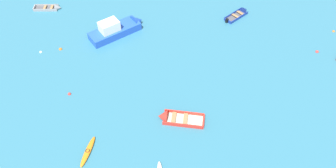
# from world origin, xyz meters

# --- Properties ---
(motor_launch_blue_cluster_outer) EXTENTS (6.76, 5.46, 2.46)m
(motor_launch_blue_cluster_outer) POSITION_xyz_m (-5.66, 33.07, 0.68)
(motor_launch_blue_cluster_outer) COLOR blue
(motor_launch_blue_cluster_outer) RESTS_ON ground_plane
(rowboat_grey_outer_right) EXTENTS (3.54, 1.20, 1.03)m
(rowboat_grey_outer_right) POSITION_xyz_m (-14.56, 38.16, 0.16)
(rowboat_grey_outer_right) COLOR #4C4C51
(rowboat_grey_outer_right) RESTS_ON ground_plane
(kayak_orange_far_back) EXTENTS (1.23, 3.11, 0.29)m
(kayak_orange_far_back) POSITION_xyz_m (-7.11, 16.91, 0.14)
(kayak_orange_far_back) COLOR orange
(kayak_orange_far_back) RESTS_ON ground_plane
(rowboat_red_outer_left) EXTENTS (4.49, 2.12, 1.37)m
(rowboat_red_outer_left) POSITION_xyz_m (0.17, 20.24, 0.20)
(rowboat_red_outer_left) COLOR beige
(rowboat_red_outer_left) RESTS_ON ground_plane
(rowboat_deep_blue_midfield_left) EXTENTS (3.57, 3.25, 1.08)m
(rowboat_deep_blue_midfield_left) POSITION_xyz_m (9.61, 36.47, 0.16)
(rowboat_deep_blue_midfield_left) COLOR #4C4C51
(rowboat_deep_blue_midfield_left) RESTS_ON ground_plane
(mooring_buoy_between_boats_right) EXTENTS (0.37, 0.37, 0.37)m
(mooring_buoy_between_boats_right) POSITION_xyz_m (-12.11, 30.28, 0.00)
(mooring_buoy_between_boats_right) COLOR orange
(mooring_buoy_between_boats_right) RESTS_ON ground_plane
(mooring_buoy_midfield) EXTENTS (0.29, 0.29, 0.29)m
(mooring_buoy_midfield) POSITION_xyz_m (20.18, 32.66, 0.00)
(mooring_buoy_midfield) COLOR orange
(mooring_buoy_midfield) RESTS_ON ground_plane
(mooring_buoy_far_field) EXTENTS (0.36, 0.36, 0.36)m
(mooring_buoy_far_field) POSITION_xyz_m (16.97, 29.11, 0.00)
(mooring_buoy_far_field) COLOR red
(mooring_buoy_far_field) RESTS_ON ground_plane
(mooring_buoy_near_foreground) EXTENTS (0.29, 0.29, 0.29)m
(mooring_buoy_near_foreground) POSITION_xyz_m (-14.25, 29.84, 0.00)
(mooring_buoy_near_foreground) COLOR silver
(mooring_buoy_near_foreground) RESTS_ON ground_plane
(mooring_buoy_central) EXTENTS (0.34, 0.34, 0.34)m
(mooring_buoy_central) POSITION_xyz_m (-9.90, 23.55, 0.00)
(mooring_buoy_central) COLOR red
(mooring_buoy_central) RESTS_ON ground_plane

